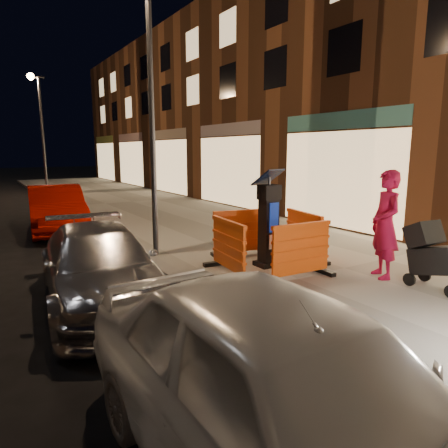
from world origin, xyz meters
TOP-DOWN VIEW (x-y plane):
  - ground_plane at (0.00, 0.00)m, footprint 120.00×120.00m
  - sidewalk at (3.00, 0.00)m, footprint 6.00×60.00m
  - kerb at (0.00, 0.00)m, footprint 0.30×60.00m
  - parking_kiosk at (1.81, 0.94)m, footprint 0.66×0.66m
  - barrier_front at (1.81, -0.01)m, footprint 1.34×0.62m
  - barrier_back at (1.81, 1.89)m, footprint 1.39×0.79m
  - barrier_kerbside at (0.86, 0.94)m, footprint 0.68×1.37m
  - barrier_bldgside at (2.76, 0.94)m, footprint 0.77×1.39m
  - car_silver at (-1.48, 1.17)m, footprint 2.18×4.37m
  - car_red at (-1.02, 7.70)m, footprint 1.90×4.38m
  - man at (3.14, -0.75)m, footprint 0.75×0.85m
  - stroller at (3.34, -1.65)m, footprint 0.69×0.96m
  - street_lamp_mid at (0.25, 3.00)m, footprint 0.12×0.12m
  - street_lamp_far at (0.25, 18.00)m, footprint 0.12×0.12m

SIDE VIEW (x-z plane):
  - ground_plane at x=0.00m, z-range 0.00..0.00m
  - car_silver at x=-1.48m, z-range -0.61..0.61m
  - car_red at x=-1.02m, z-range -0.70..0.70m
  - sidewalk at x=3.00m, z-range 0.00..0.15m
  - kerb at x=0.00m, z-range 0.00..0.15m
  - barrier_front at x=1.81m, z-range 0.15..1.17m
  - barrier_back at x=1.81m, z-range 0.15..1.17m
  - barrier_kerbside at x=0.86m, z-range 0.15..1.17m
  - barrier_bldgside at x=2.76m, z-range 0.15..1.17m
  - stroller at x=3.34m, z-range 0.15..1.26m
  - parking_kiosk at x=1.81m, z-range 0.15..1.99m
  - man at x=3.14m, z-range 0.15..2.12m
  - street_lamp_mid at x=0.25m, z-range 0.15..6.15m
  - street_lamp_far at x=0.25m, z-range 0.15..6.15m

